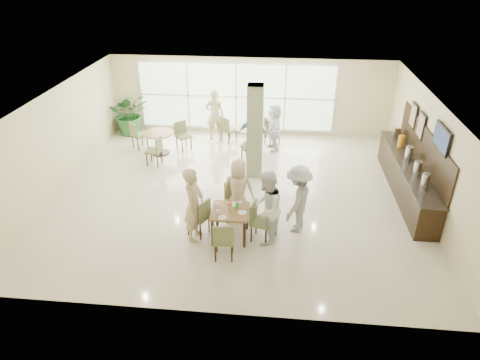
# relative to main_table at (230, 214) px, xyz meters

# --- Properties ---
(ground) EXTENTS (10.00, 10.00, 0.00)m
(ground) POSITION_rel_main_table_xyz_m (-0.05, 2.05, -0.65)
(ground) COLOR beige
(ground) RESTS_ON ground
(room_shell) EXTENTS (10.00, 10.00, 10.00)m
(room_shell) POSITION_rel_main_table_xyz_m (-0.05, 2.05, 1.06)
(room_shell) COLOR white
(room_shell) RESTS_ON ground
(window_bank) EXTENTS (7.00, 0.04, 7.00)m
(window_bank) POSITION_rel_main_table_xyz_m (-0.55, 6.51, 0.75)
(window_bank) COLOR silver
(window_bank) RESTS_ON ground
(column) EXTENTS (0.45, 0.45, 2.80)m
(column) POSITION_rel_main_table_xyz_m (0.35, 3.25, 0.75)
(column) COLOR #727652
(column) RESTS_ON ground
(main_table) EXTENTS (0.87, 0.87, 0.75)m
(main_table) POSITION_rel_main_table_xyz_m (0.00, 0.00, 0.00)
(main_table) COLOR brown
(main_table) RESTS_ON ground
(round_table_left) EXTENTS (1.01, 1.01, 0.75)m
(round_table_left) POSITION_rel_main_table_xyz_m (-2.91, 4.50, -0.09)
(round_table_left) COLOR brown
(round_table_left) RESTS_ON ground
(round_table_right) EXTENTS (1.05, 1.05, 0.75)m
(round_table_right) POSITION_rel_main_table_xyz_m (0.08, 5.19, -0.08)
(round_table_right) COLOR brown
(round_table_right) RESTS_ON ground
(chairs_main_table) EXTENTS (2.08, 2.06, 0.95)m
(chairs_main_table) POSITION_rel_main_table_xyz_m (-0.03, 0.02, -0.17)
(chairs_main_table) COLOR brown
(chairs_main_table) RESTS_ON ground
(chairs_table_left) EXTENTS (2.17, 1.85, 0.95)m
(chairs_table_left) POSITION_rel_main_table_xyz_m (-2.92, 4.47, -0.17)
(chairs_table_left) COLOR brown
(chairs_table_left) RESTS_ON ground
(chairs_table_right) EXTENTS (2.16, 1.89, 0.95)m
(chairs_table_right) POSITION_rel_main_table_xyz_m (0.06, 5.24, -0.17)
(chairs_table_right) COLOR brown
(chairs_table_right) RESTS_ON ground
(tabletop_clutter) EXTENTS (0.76, 0.78, 0.21)m
(tabletop_clutter) POSITION_rel_main_table_xyz_m (-0.01, 0.01, 0.16)
(tabletop_clutter) COLOR white
(tabletop_clutter) RESTS_ON main_table
(buffet_counter) EXTENTS (0.64, 4.70, 1.95)m
(buffet_counter) POSITION_rel_main_table_xyz_m (4.65, 2.55, -0.09)
(buffet_counter) COLOR black
(buffet_counter) RESTS_ON ground
(wall_tv) EXTENTS (0.06, 1.00, 0.58)m
(wall_tv) POSITION_rel_main_table_xyz_m (4.88, 1.45, 1.50)
(wall_tv) COLOR black
(wall_tv) RESTS_ON ground
(framed_art_a) EXTENTS (0.05, 0.55, 0.70)m
(framed_art_a) POSITION_rel_main_table_xyz_m (4.89, 3.05, 1.20)
(framed_art_a) COLOR black
(framed_art_a) RESTS_ON ground
(framed_art_b) EXTENTS (0.05, 0.55, 0.70)m
(framed_art_b) POSITION_rel_main_table_xyz_m (4.89, 3.85, 1.20)
(framed_art_b) COLOR black
(framed_art_b) RESTS_ON ground
(potted_plant) EXTENTS (1.84, 1.84, 1.55)m
(potted_plant) POSITION_rel_main_table_xyz_m (-4.43, 6.11, 0.13)
(potted_plant) COLOR #245A26
(potted_plant) RESTS_ON ground
(teen_left) EXTENTS (0.52, 0.72, 1.83)m
(teen_left) POSITION_rel_main_table_xyz_m (-0.83, -0.10, 0.27)
(teen_left) COLOR tan
(teen_left) RESTS_ON ground
(teen_far) EXTENTS (0.83, 0.51, 1.62)m
(teen_far) POSITION_rel_main_table_xyz_m (0.10, 0.87, 0.16)
(teen_far) COLOR tan
(teen_far) RESTS_ON ground
(teen_right) EXTENTS (0.84, 1.00, 1.82)m
(teen_right) POSITION_rel_main_table_xyz_m (0.84, -0.07, 0.26)
(teen_right) COLOR white
(teen_right) RESTS_ON ground
(teen_standing) EXTENTS (1.00, 1.27, 1.72)m
(teen_standing) POSITION_rel_main_table_xyz_m (1.57, 0.48, 0.21)
(teen_standing) COLOR #949496
(teen_standing) RESTS_ON ground
(adult_a) EXTENTS (1.01, 0.66, 1.62)m
(adult_a) POSITION_rel_main_table_xyz_m (0.19, 4.45, 0.16)
(adult_a) COLOR #4485CC
(adult_a) RESTS_ON ground
(adult_b) EXTENTS (1.05, 1.61, 1.61)m
(adult_b) POSITION_rel_main_table_xyz_m (0.87, 5.21, 0.16)
(adult_b) COLOR white
(adult_b) RESTS_ON ground
(adult_standing) EXTENTS (0.67, 0.44, 1.83)m
(adult_standing) POSITION_rel_main_table_xyz_m (-1.24, 5.87, 0.27)
(adult_standing) COLOR tan
(adult_standing) RESTS_ON ground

